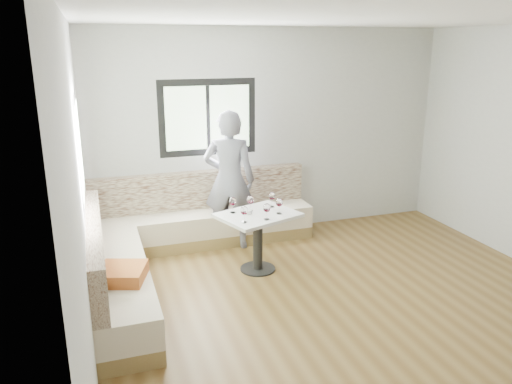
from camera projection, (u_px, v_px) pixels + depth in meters
room at (354, 174)px, 4.65m from camera, size 5.01×5.01×2.81m
banquette at (171, 241)px, 5.90m from camera, size 2.90×2.80×0.95m
table at (258, 228)px, 5.78m from camera, size 1.03×0.91×0.70m
person at (229, 180)px, 6.38m from camera, size 0.77×0.65×1.80m
olive_ramekin at (247, 212)px, 5.73m from camera, size 0.11×0.11×0.04m
wine_glass_a at (244, 211)px, 5.42m from camera, size 0.08×0.08×0.19m
wine_glass_b at (267, 208)px, 5.50m from camera, size 0.08×0.08×0.19m
wine_glass_c at (279, 203)px, 5.70m from camera, size 0.08×0.08×0.19m
wine_glass_d at (250, 200)px, 5.79m from camera, size 0.08×0.08×0.19m
wine_glass_e at (272, 196)px, 5.93m from camera, size 0.08×0.08×0.19m
wine_glass_f at (233, 202)px, 5.73m from camera, size 0.08×0.08×0.19m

